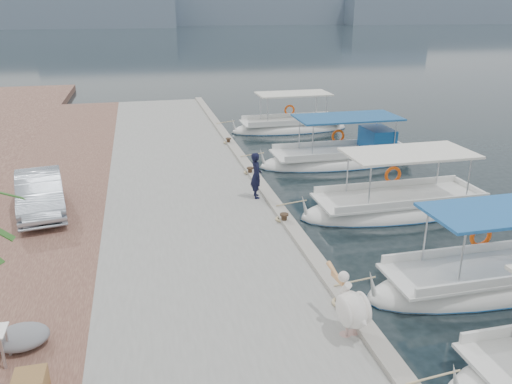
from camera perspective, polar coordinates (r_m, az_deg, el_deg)
ground at (r=15.06m, az=6.08°, el=-7.44°), size 400.00×400.00×0.00m
concrete_quay at (r=18.85m, az=-7.57°, el=-0.78°), size 6.00×40.00×0.50m
quay_curb at (r=19.17m, az=0.67°, el=0.77°), size 0.44×40.00×0.12m
cobblestone_strip at (r=19.09m, az=-22.65°, el=-1.96°), size 4.00×40.00×0.50m
distant_hills at (r=216.73m, az=-4.42°, el=20.54°), size 330.00×60.00×18.00m
fishing_caique_b at (r=14.83m, az=25.15°, el=-9.37°), size 7.09×2.13×2.83m
fishing_caique_c at (r=18.89m, az=15.98°, el=-1.78°), size 7.50×2.51×2.83m
fishing_caique_d at (r=24.20m, az=9.92°, el=3.73°), size 8.02×2.61×2.83m
fishing_caique_e at (r=30.36m, az=3.88°, el=7.28°), size 7.15×2.39×2.83m
mooring_bollards at (r=15.95m, az=3.23°, el=-2.94°), size 0.28×20.28×0.33m
pelican at (r=10.80m, az=10.89°, el=-12.80°), size 0.65×1.65×1.28m
fisherman at (r=17.88m, az=0.03°, el=1.92°), size 0.43×0.63×1.67m
parked_car at (r=18.13m, az=-23.44°, el=-0.11°), size 2.11×4.27×1.34m
tarp_bundle at (r=11.60m, az=-25.23°, el=-14.77°), size 1.10×0.90×0.40m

